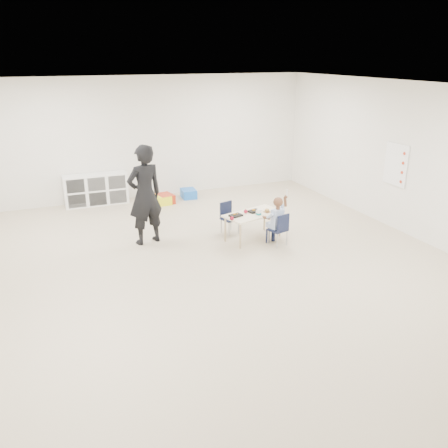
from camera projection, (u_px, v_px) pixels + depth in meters
name	position (u px, v px, depth m)	size (l,w,h in m)	color
room	(212.00, 185.00, 7.06)	(9.00, 9.02, 2.80)	beige
table	(253.00, 226.00, 8.73)	(1.20, 0.83, 0.50)	#FFF0CB
chair_near	(278.00, 229.00, 8.44)	(0.29, 0.27, 0.60)	#111733
chair_far	(230.00, 218.00, 9.00)	(0.29, 0.27, 0.60)	#111733
child	(278.00, 220.00, 8.38)	(0.40, 0.40, 0.95)	#A5B8DF
lunch_tray_near	(254.00, 211.00, 8.72)	(0.22, 0.16, 0.03)	black
lunch_tray_far	(236.00, 215.00, 8.49)	(0.22, 0.16, 0.03)	black
milk_carton	(259.00, 213.00, 8.53)	(0.07, 0.07, 0.10)	white
bread_roll	(267.00, 210.00, 8.70)	(0.09, 0.09, 0.07)	tan
apple_near	(246.00, 211.00, 8.64)	(0.07, 0.07, 0.07)	maroon
apple_far	(232.00, 218.00, 8.27)	(0.07, 0.07, 0.07)	maroon
cubby_shelf	(96.00, 189.00, 10.71)	(1.40, 0.40, 0.70)	white
rules_poster	(396.00, 165.00, 9.05)	(0.02, 0.60, 0.80)	white
adult	(145.00, 195.00, 8.35)	(0.66, 0.43, 1.80)	black
bin_red	(165.00, 199.00, 10.89)	(0.33, 0.42, 0.21)	#B12A11
bin_yellow	(162.00, 200.00, 10.83)	(0.32, 0.41, 0.20)	yellow
bin_blue	(189.00, 194.00, 11.28)	(0.33, 0.42, 0.21)	blue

